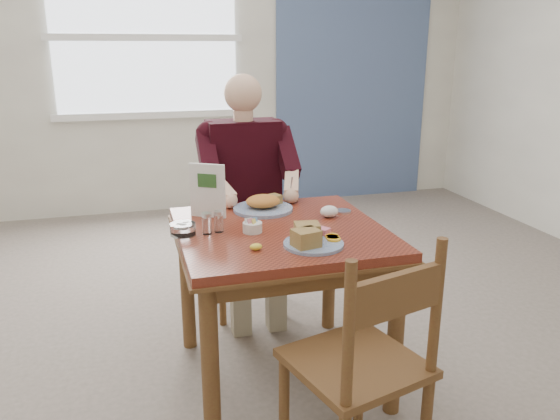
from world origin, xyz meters
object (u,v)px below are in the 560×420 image
object	(u,v)px
diner	(246,179)
near_plate	(311,238)
far_plate	(264,204)
table	(281,251)
chair_near	(364,366)
chair_far	(244,230)

from	to	relation	value
diner	near_plate	distance (m)	0.96
near_plate	far_plate	xyz separation A→B (m)	(-0.06, 0.53, -0.00)
table	near_plate	distance (m)	0.29
table	chair_near	distance (m)	0.75
table	diner	distance (m)	0.73
chair_near	diner	bearing A→B (deg)	93.59
chair_near	far_plate	size ratio (longest dim) A/B	2.45
near_plate	far_plate	size ratio (longest dim) A/B	0.69
chair_far	diner	distance (m)	0.34
chair_far	chair_near	distance (m)	1.53
chair_far	near_plate	size ratio (longest dim) A/B	3.54
near_plate	far_plate	world-z (taller)	near_plate
chair_near	near_plate	size ratio (longest dim) A/B	3.54
far_plate	chair_near	bearing A→B (deg)	-84.61
chair_near	near_plate	world-z (taller)	chair_near
table	diner	world-z (taller)	diner
chair_far	near_plate	bearing A→B (deg)	-86.91
chair_far	table	bearing A→B (deg)	-90.00
diner	far_plate	xyz separation A→B (m)	(-0.01, -0.42, -0.03)
near_plate	chair_near	bearing A→B (deg)	-85.98
table	diner	size ratio (longest dim) A/B	0.66
far_plate	near_plate	bearing A→B (deg)	-83.38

